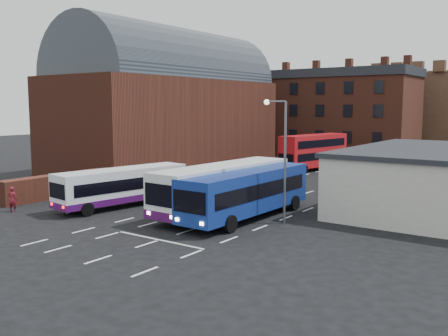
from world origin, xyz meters
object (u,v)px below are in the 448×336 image
Objects in this scene: pedestrian_red at (12,199)px; pedestrian_beige at (66,202)px; bus_white_inbound at (224,185)px; street_lamp at (281,149)px; bus_red_double at (314,151)px; bus_white_outbound at (123,184)px; bus_blue at (247,190)px.

pedestrian_red is 3.82m from pedestrian_beige.
street_lamp is at bearing 178.53° from bus_white_inbound.
pedestrian_red is at bearing 87.69° from bus_red_double.
pedestrian_red is (-11.87, -7.96, -1.06)m from bus_white_inbound.
pedestrian_beige is at bearing -98.71° from bus_white_outbound.
bus_blue is at bearing -175.77° from street_lamp.
street_lamp is 4.65× the size of pedestrian_beige.
street_lamp is at bearing 174.38° from pedestrian_red.
bus_red_double reaches higher than bus_white_outbound.
pedestrian_beige is at bearing 38.66° from bus_white_inbound.
bus_white_inbound is at bearing -11.36° from bus_blue.
bus_white_outbound is 6.30× the size of pedestrian_beige.
bus_red_double is at bearing 110.90° from street_lamp.
street_lamp reaches higher than pedestrian_red.
bus_white_outbound is 7.37m from pedestrian_red.
bus_red_double is 6.26× the size of pedestrian_beige.
bus_white_inbound is 10.57m from pedestrian_beige.
bus_red_double reaches higher than bus_white_inbound.
street_lamp reaches higher than bus_red_double.
bus_blue is 1.51× the size of street_lamp.
bus_white_outbound is 0.85× the size of bus_white_inbound.
bus_blue reaches higher than bus_white_outbound.
bus_white_inbound reaches higher than bus_blue.
street_lamp is 4.35× the size of pedestrian_red.
bus_white_outbound is 9.50m from bus_blue.
bus_white_inbound is 1.19× the size of bus_red_double.
pedestrian_beige is at bearing 29.54° from bus_blue.
bus_red_double is at bearing -133.08° from pedestrian_red.
bus_white_outbound is at bearing 12.04° from bus_blue.
pedestrian_beige is at bearing 175.83° from pedestrian_red.
pedestrian_red is (-4.67, -5.66, -0.74)m from bus_white_outbound.
bus_white_inbound is 6.95× the size of pedestrian_red.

